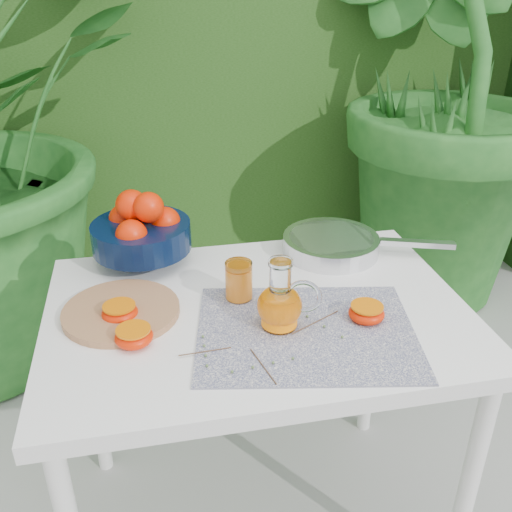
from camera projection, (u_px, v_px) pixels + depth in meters
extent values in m
plane|color=#B6B3AE|center=(278.00, 508.00, 1.74)|extent=(60.00, 60.00, 0.00)
cube|color=#204915|center=(188.00, 9.00, 3.07)|extent=(8.00, 1.20, 2.50)
imported|color=#205F21|center=(436.00, 74.00, 2.50)|extent=(2.73, 2.73, 2.08)
cube|color=white|center=(258.00, 315.00, 1.37)|extent=(1.00, 0.70, 0.04)
cylinder|color=white|center=(467.00, 493.00, 1.36)|extent=(0.04, 0.04, 0.71)
cylinder|color=white|center=(92.00, 381.00, 1.73)|extent=(0.04, 0.04, 0.71)
cylinder|color=white|center=(372.00, 346.00, 1.88)|extent=(0.04, 0.04, 0.71)
cube|color=#0B1241|center=(306.00, 331.00, 1.27)|extent=(0.54, 0.46, 0.00)
cylinder|color=#A36D49|center=(121.00, 311.00, 1.33)|extent=(0.34, 0.34, 0.02)
cylinder|color=black|center=(144.00, 255.00, 1.56)|extent=(0.12, 0.12, 0.04)
cylinder|color=black|center=(142.00, 236.00, 1.53)|extent=(0.34, 0.34, 0.07)
sphere|color=red|center=(124.00, 219.00, 1.55)|extent=(0.11, 0.11, 0.08)
sphere|color=red|center=(165.00, 222.00, 1.53)|extent=(0.11, 0.11, 0.08)
sphere|color=red|center=(132.00, 235.00, 1.46)|extent=(0.11, 0.11, 0.08)
sphere|color=red|center=(149.00, 215.00, 1.58)|extent=(0.11, 0.11, 0.08)
sphere|color=red|center=(132.00, 205.00, 1.50)|extent=(0.11, 0.11, 0.08)
sphere|color=red|center=(149.00, 207.00, 1.47)|extent=(0.10, 0.10, 0.08)
cylinder|color=white|center=(279.00, 324.00, 1.29)|extent=(0.10, 0.10, 0.01)
ellipsoid|color=white|center=(280.00, 306.00, 1.27)|extent=(0.13, 0.13, 0.10)
cylinder|color=white|center=(280.00, 277.00, 1.23)|extent=(0.06, 0.06, 0.07)
cylinder|color=white|center=(281.00, 263.00, 1.21)|extent=(0.07, 0.07, 0.01)
torus|color=white|center=(304.00, 296.00, 1.24)|extent=(0.08, 0.04, 0.08)
cylinder|color=orange|center=(280.00, 310.00, 1.27)|extent=(0.11, 0.11, 0.07)
cylinder|color=white|center=(239.00, 280.00, 1.37)|extent=(0.08, 0.08, 0.10)
cylinder|color=orange|center=(239.00, 283.00, 1.38)|extent=(0.07, 0.07, 0.08)
cylinder|color=#DC6406|center=(239.00, 268.00, 1.36)|extent=(0.06, 0.06, 0.00)
cylinder|color=silver|center=(331.00, 244.00, 1.61)|extent=(0.34, 0.34, 0.05)
cylinder|color=silver|center=(331.00, 238.00, 1.60)|extent=(0.30, 0.30, 0.01)
cube|color=silver|center=(417.00, 243.00, 1.57)|extent=(0.20, 0.09, 0.02)
ellipsoid|color=red|center=(134.00, 337.00, 1.23)|extent=(0.09, 0.09, 0.04)
cylinder|color=#DC6406|center=(133.00, 330.00, 1.22)|extent=(0.08, 0.08, 0.00)
ellipsoid|color=red|center=(120.00, 313.00, 1.31)|extent=(0.09, 0.09, 0.04)
cylinder|color=#DC6406|center=(119.00, 306.00, 1.30)|extent=(0.08, 0.08, 0.00)
ellipsoid|color=red|center=(366.00, 313.00, 1.31)|extent=(0.09, 0.09, 0.04)
cylinder|color=#DC6406|center=(367.00, 306.00, 1.30)|extent=(0.08, 0.08, 0.00)
cylinder|color=brown|center=(263.00, 366.00, 1.16)|extent=(0.03, 0.12, 0.00)
sphere|color=#506B38|center=(232.00, 372.00, 1.14)|extent=(0.01, 0.01, 0.01)
sphere|color=#506B38|center=(253.00, 367.00, 1.15)|extent=(0.01, 0.01, 0.01)
sphere|color=#506B38|center=(273.00, 363.00, 1.16)|extent=(0.01, 0.01, 0.01)
sphere|color=#506B38|center=(293.00, 358.00, 1.18)|extent=(0.01, 0.01, 0.01)
cylinder|color=brown|center=(316.00, 322.00, 1.30)|extent=(0.13, 0.07, 0.00)
sphere|color=#506B38|center=(291.00, 307.00, 1.35)|extent=(0.01, 0.01, 0.01)
sphere|color=#506B38|center=(307.00, 316.00, 1.31)|extent=(0.01, 0.01, 0.01)
sphere|color=#506B38|center=(324.00, 326.00, 1.28)|extent=(0.01, 0.01, 0.01)
sphere|color=#506B38|center=(342.00, 337.00, 1.24)|extent=(0.01, 0.01, 0.01)
cylinder|color=brown|center=(205.00, 352.00, 1.20)|extent=(0.11, 0.01, 0.00)
sphere|color=#506B38|center=(207.00, 366.00, 1.16)|extent=(0.01, 0.01, 0.01)
sphere|color=#506B38|center=(206.00, 355.00, 1.19)|extent=(0.01, 0.01, 0.01)
sphere|color=#506B38|center=(204.00, 346.00, 1.21)|extent=(0.01, 0.01, 0.01)
sphere|color=#506B38|center=(203.00, 336.00, 1.24)|extent=(0.01, 0.01, 0.01)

